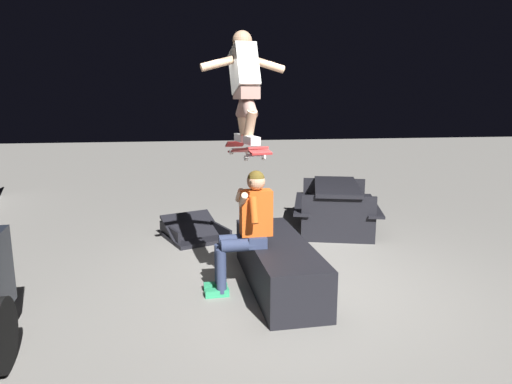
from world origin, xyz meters
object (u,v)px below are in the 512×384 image
at_px(kicker_ramp, 195,234).
at_px(picnic_table_back, 336,200).
at_px(skater_airborne, 245,82).
at_px(ledge_box_main, 278,263).
at_px(skateboard, 247,150).
at_px(person_sitting_on_ledge, 246,225).

distance_m(kicker_ramp, picnic_table_back, 2.38).
bearing_deg(skater_airborne, picnic_table_back, -38.08).
distance_m(ledge_box_main, skateboard, 1.41).
bearing_deg(ledge_box_main, person_sitting_on_ledge, 104.46).
height_order(ledge_box_main, skater_airborne, skater_airborne).
distance_m(person_sitting_on_ledge, skateboard, 0.84).
height_order(kicker_ramp, picnic_table_back, picnic_table_back).
bearing_deg(person_sitting_on_ledge, kicker_ramp, 13.69).
bearing_deg(skateboard, person_sitting_on_ledge, -4.58).
bearing_deg(ledge_box_main, skateboard, 120.76).
bearing_deg(skater_airborne, skateboard, -171.58).
relative_size(ledge_box_main, kicker_ramp, 1.84).
relative_size(person_sitting_on_ledge, kicker_ramp, 1.20).
distance_m(skater_airborne, kicker_ramp, 3.14).
bearing_deg(person_sitting_on_ledge, picnic_table_back, -38.74).
bearing_deg(ledge_box_main, picnic_table_back, -33.56).
xyz_separation_m(skater_airborne, kicker_ramp, (2.17, 0.49, -2.22)).
height_order(person_sitting_on_ledge, skateboard, skateboard).
xyz_separation_m(person_sitting_on_ledge, skater_airborne, (-0.08, 0.02, 1.52)).
relative_size(kicker_ramp, picnic_table_back, 0.56).
relative_size(ledge_box_main, skateboard, 2.01).
height_order(skateboard, picnic_table_back, skateboard).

